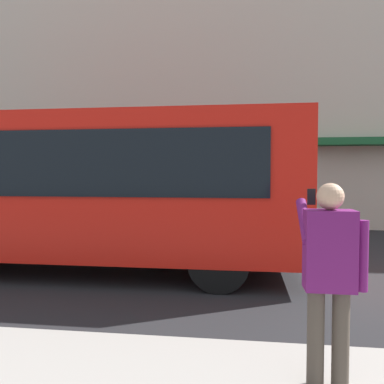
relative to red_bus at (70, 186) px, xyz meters
name	(u,v)px	position (x,y,z in m)	size (l,w,h in m)	color
ground_plane	(287,274)	(-4.25, -0.26, -1.68)	(60.00, 60.00, 0.00)	#232326
building_facade_far	(269,60)	(-4.27, -7.05, 4.30)	(28.00, 1.55, 12.00)	beige
red_bus	(70,186)	(0.00, 0.00, 0.00)	(9.05, 2.54, 3.08)	red
pedestrian_photographer	(329,269)	(-4.13, 4.06, -0.54)	(0.53, 0.52, 1.70)	#4C4238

